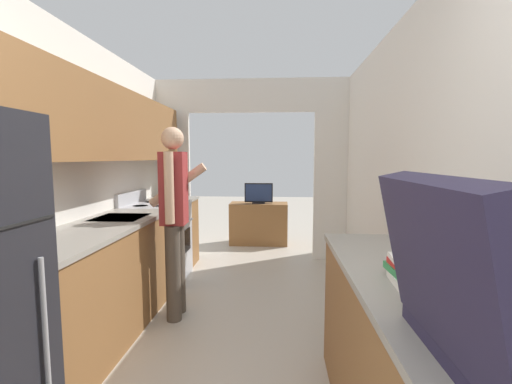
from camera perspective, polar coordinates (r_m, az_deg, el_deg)
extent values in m
cube|color=brown|center=(3.46, -23.29, 10.31)|extent=(0.32, 3.11, 0.66)
cube|color=white|center=(2.20, 29.69, 0.33)|extent=(0.06, 6.73, 2.50)
cube|color=white|center=(5.05, -14.51, 0.98)|extent=(0.65, 0.06, 2.05)
cube|color=white|center=(4.86, 13.42, 0.82)|extent=(0.65, 0.06, 2.05)
cube|color=white|center=(4.86, -0.84, 15.77)|extent=(3.05, 0.06, 0.45)
cube|color=brown|center=(3.02, -25.17, -14.09)|extent=(0.60, 1.92, 0.87)
cube|color=gray|center=(2.90, -25.61, -5.70)|extent=(0.62, 1.93, 0.03)
cube|color=brown|center=(4.74, -13.70, -6.56)|extent=(0.60, 0.44, 0.87)
cube|color=gray|center=(4.67, -13.80, -1.13)|extent=(0.62, 0.45, 0.03)
cube|color=#9EA3A8|center=(3.29, -21.73, -3.96)|extent=(0.42, 0.44, 0.00)
cube|color=gray|center=(1.64, 27.13, -14.37)|extent=(0.62, 1.93, 0.03)
cylinder|color=#99999E|center=(1.85, -31.68, -18.96)|extent=(0.02, 0.02, 0.65)
cube|color=#B7B7BC|center=(4.18, -16.06, -8.02)|extent=(0.62, 0.76, 0.90)
cube|color=black|center=(4.08, -11.87, -8.24)|extent=(0.01, 0.52, 0.27)
cylinder|color=#B7B7BC|center=(4.03, -11.66, -5.15)|extent=(0.02, 0.61, 0.02)
cube|color=#B7B7BC|center=(4.20, -19.98, -0.87)|extent=(0.04, 0.76, 0.14)
cylinder|color=#232328|center=(3.90, -15.36, -2.29)|extent=(0.16, 0.16, 0.01)
cylinder|color=#232328|center=(4.21, -13.87, -1.67)|extent=(0.16, 0.16, 0.01)
cylinder|color=#232328|center=(3.99, -18.73, -2.22)|extent=(0.16, 0.16, 0.01)
cylinder|color=#232328|center=(4.30, -17.03, -1.61)|extent=(0.16, 0.16, 0.01)
cylinder|color=#4C4238|center=(3.15, -13.64, -13.07)|extent=(0.14, 0.14, 0.85)
cylinder|color=#4C4238|center=(3.30, -12.87, -12.14)|extent=(0.14, 0.14, 0.85)
cube|color=maroon|center=(3.08, -13.56, 0.61)|extent=(0.22, 0.22, 0.63)
cylinder|color=#DBAD89|center=(2.93, -14.28, 0.66)|extent=(0.08, 0.08, 0.60)
cylinder|color=#DBAD89|center=(3.21, -12.92, 1.12)|extent=(0.54, 0.11, 0.41)
sphere|color=#DBAD89|center=(3.07, -13.75, 8.70)|extent=(0.19, 0.19, 0.19)
cube|color=#231E38|center=(0.97, 28.88, -10.52)|extent=(0.17, 0.57, 0.44)
cube|color=#2D2D33|center=(1.35, 32.06, -9.24)|extent=(0.26, 0.02, 0.10)
cube|color=white|center=(1.60, 25.58, -13.48)|extent=(0.22, 0.24, 0.03)
cube|color=#33894C|center=(1.61, 25.23, -12.25)|extent=(0.20, 0.28, 0.03)
cube|color=red|center=(1.58, 25.55, -11.52)|extent=(0.18, 0.28, 0.03)
cube|color=white|center=(1.59, 25.50, -10.52)|extent=(0.22, 0.24, 0.02)
cube|color=brown|center=(5.70, 0.47, -5.24)|extent=(0.94, 0.42, 0.68)
cube|color=black|center=(5.61, 0.45, -1.80)|extent=(0.20, 0.16, 0.02)
cube|color=black|center=(5.59, 0.45, -0.11)|extent=(0.46, 0.04, 0.31)
cube|color=navy|center=(5.56, 0.43, -0.13)|extent=(0.42, 0.01, 0.28)
cube|color=#B7B7BC|center=(4.70, -13.21, -0.84)|extent=(0.15, 0.16, 0.00)
cube|color=black|center=(4.56, -13.75, -0.95)|extent=(0.09, 0.10, 0.02)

